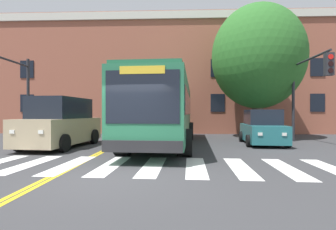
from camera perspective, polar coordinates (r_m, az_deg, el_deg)
name	(u,v)px	position (r m, az deg, el deg)	size (l,w,h in m)	color
ground_plane	(114,177)	(7.02, -11.76, -13.05)	(120.00, 120.00, 0.00)	#38383A
crosswalk	(153,166)	(8.21, -3.34, -11.04)	(13.90, 3.64, 0.01)	white
lane_line_yellow_inner	(140,132)	(22.32, -6.19, -3.79)	(0.12, 36.00, 0.01)	gold
lane_line_yellow_outer	(142,132)	(22.29, -5.78, -3.80)	(0.12, 36.00, 0.01)	gold
city_bus	(164,110)	(13.55, -0.86, 1.17)	(3.45, 11.54, 3.31)	#28704C
car_tan_near_lane	(61,124)	(13.65, -22.25, -1.77)	(2.57, 5.19, 2.38)	tan
car_teal_far_lane	(262,128)	(14.58, 19.85, -2.77)	(2.25, 3.96, 1.81)	#236B70
traffic_light_near_corner	(307,82)	(15.38, 28.08, 6.36)	(0.35, 4.00, 4.69)	#28282D
traffic_light_far_corner	(9,81)	(15.80, -31.39, 6.25)	(0.42, 4.29, 4.80)	#28282D
traffic_light_overhead	(175,86)	(16.48, 1.44, 6.32)	(0.49, 2.68, 5.05)	#28282D
street_tree_curbside_large	(258,57)	(18.59, 18.98, 11.85)	(6.60, 6.52, 8.76)	brown
building_facade	(130,78)	(25.02, -8.33, 7.87)	(38.24, 7.59, 9.77)	#9E5642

